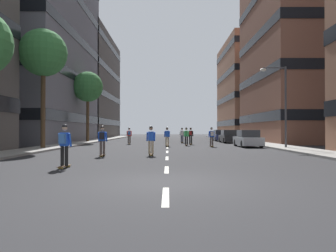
{
  "coord_description": "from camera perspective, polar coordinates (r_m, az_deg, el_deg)",
  "views": [
    {
      "loc": [
        0.05,
        -9.56,
        1.56
      ],
      "look_at": [
        0.0,
        18.69,
        1.87
      ],
      "focal_mm": 34.54,
      "sensor_mm": 36.0,
      "label": 1
    }
  ],
  "objects": [
    {
      "name": "street_tree_near",
      "position": [
        41.08,
        -13.87,
        6.66
      ],
      "size": [
        3.69,
        3.69,
        8.53
      ],
      "color": "#4C3823",
      "rests_on": "sidewalk_left"
    },
    {
      "name": "skater_4",
      "position": [
        19.13,
        -11.4,
        -2.25
      ],
      "size": [
        0.53,
        0.9,
        1.78
      ],
      "color": "brown",
      "rests_on": "ground_plane"
    },
    {
      "name": "building_left_mid",
      "position": [
        47.58,
        -24.45,
        19.04
      ],
      "size": [
        15.07,
        22.73,
        34.89
      ],
      "color": "slate",
      "rests_on": "ground_plane"
    },
    {
      "name": "building_left_far",
      "position": [
        66.48,
        -16.34,
        6.69
      ],
      "size": [
        15.07,
        24.05,
        19.82
      ],
      "color": "#4C4744",
      "rests_on": "ground_plane"
    },
    {
      "name": "parked_car_far",
      "position": [
        44.88,
        9.33,
        -1.72
      ],
      "size": [
        1.82,
        4.4,
        1.52
      ],
      "color": "navy",
      "rests_on": "ground_plane"
    },
    {
      "name": "skater_2",
      "position": [
        31.55,
        3.37,
        -1.68
      ],
      "size": [
        0.54,
        0.91,
        1.78
      ],
      "color": "brown",
      "rests_on": "ground_plane"
    },
    {
      "name": "street_tree_far",
      "position": [
        27.91,
        -21.04,
        11.83
      ],
      "size": [
        3.72,
        3.72,
        9.35
      ],
      "color": "#4C3823",
      "rests_on": "sidewalk_left"
    },
    {
      "name": "sidewalk_right",
      "position": [
        38.75,
        14.7,
        -2.82
      ],
      "size": [
        2.72,
        68.24,
        0.14
      ],
      "primitive_type": "cube",
      "color": "gray",
      "rests_on": "ground_plane"
    },
    {
      "name": "skater_3",
      "position": [
        29.84,
        -0.05,
        -1.74
      ],
      "size": [
        0.56,
        0.92,
        1.78
      ],
      "color": "brown",
      "rests_on": "ground_plane"
    },
    {
      "name": "skater_0",
      "position": [
        37.87,
        2.6,
        -1.5
      ],
      "size": [
        0.56,
        0.92,
        1.78
      ],
      "color": "brown",
      "rests_on": "ground_plane"
    },
    {
      "name": "parked_car_near",
      "position": [
        38.69,
        10.82,
        -1.9
      ],
      "size": [
        1.82,
        4.4,
        1.52
      ],
      "color": "black",
      "rests_on": "ground_plane"
    },
    {
      "name": "skater_5",
      "position": [
        19.37,
        -2.91,
        -2.34
      ],
      "size": [
        0.56,
        0.92,
        1.78
      ],
      "color": "brown",
      "rests_on": "ground_plane"
    },
    {
      "name": "skater_1",
      "position": [
        33.74,
        4.13,
        -1.56
      ],
      "size": [
        0.57,
        0.92,
        1.78
      ],
      "color": "brown",
      "rests_on": "ground_plane"
    },
    {
      "name": "skater_7",
      "position": [
        13.73,
        -17.74,
        -2.88
      ],
      "size": [
        0.56,
        0.92,
        1.78
      ],
      "color": "brown",
      "rests_on": "ground_plane"
    },
    {
      "name": "ground_plane",
      "position": [
        34.41,
        0.02,
        -3.23
      ],
      "size": [
        148.88,
        148.88,
        0.0
      ],
      "primitive_type": "plane",
      "color": "#28282B"
    },
    {
      "name": "sidewalk_left",
      "position": [
        38.78,
        -14.63,
        -2.81
      ],
      "size": [
        2.72,
        68.24,
        0.14
      ],
      "primitive_type": "cube",
      "color": "gray",
      "rests_on": "ground_plane"
    },
    {
      "name": "skater_8",
      "position": [
        29.36,
        7.82,
        -1.69
      ],
      "size": [
        0.55,
        0.92,
        1.78
      ],
      "color": "brown",
      "rests_on": "ground_plane"
    },
    {
      "name": "skater_6",
      "position": [
        34.64,
        -6.75,
        -1.53
      ],
      "size": [
        0.56,
        0.92,
        1.78
      ],
      "color": "brown",
      "rests_on": "ground_plane"
    },
    {
      "name": "streetlamp_right",
      "position": [
        27.61,
        19.44,
        4.76
      ],
      "size": [
        2.13,
        0.3,
        6.5
      ],
      "color": "#3F3F44",
      "rests_on": "sidewalk_right"
    },
    {
      "name": "building_right_far",
      "position": [
        66.37,
        16.47,
        6.15
      ],
      "size": [
        15.07,
        19.41,
        18.56
      ],
      "color": "#9E6B51",
      "rests_on": "ground_plane"
    },
    {
      "name": "building_right_mid",
      "position": [
        47.6,
        24.54,
        19.27
      ],
      "size": [
        15.07,
        18.2,
        35.25
      ],
      "color": "brown",
      "rests_on": "ground_plane"
    },
    {
      "name": "parked_car_mid",
      "position": [
        29.93,
        14.02,
        -2.26
      ],
      "size": [
        1.82,
        4.4,
        1.52
      ],
      "color": "#B2B7BF",
      "rests_on": "ground_plane"
    },
    {
      "name": "lane_markings",
      "position": [
        35.09,
        0.02,
        -3.17
      ],
      "size": [
        0.16,
        57.2,
        0.01
      ],
      "color": "silver",
      "rests_on": "ground_plane"
    }
  ]
}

